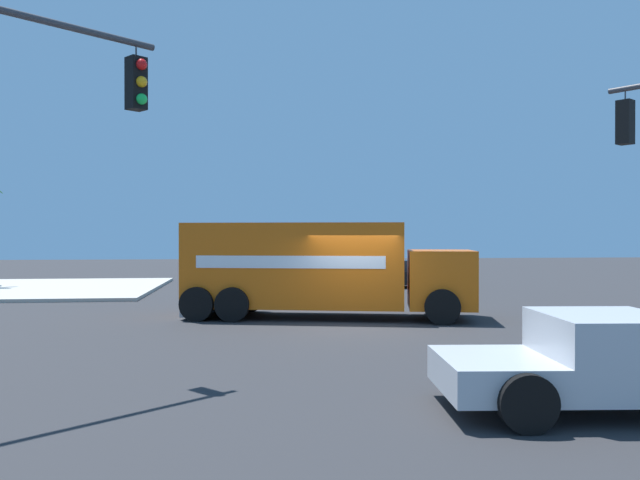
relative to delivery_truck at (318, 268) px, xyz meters
The scene contains 5 objects.
ground_plane 2.51m from the delivery_truck, 155.10° to the right, with size 100.00×100.00×0.00m, color #2B2B2D.
sidewalk_corner_far 16.27m from the delivery_truck, 47.44° to the left, with size 11.25×11.25×0.14m, color #B2ADA0.
delivery_truck is the anchor object (origin of this frame).
pickup_silver 11.17m from the delivery_truck, 163.42° to the right, with size 2.59×5.34×1.38m.
sedan_black 12.06m from the delivery_truck, 26.81° to the right, with size 2.36×4.45×1.31m.
Camera 1 is at (-17.42, 2.88, 2.50)m, focal length 35.82 mm.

